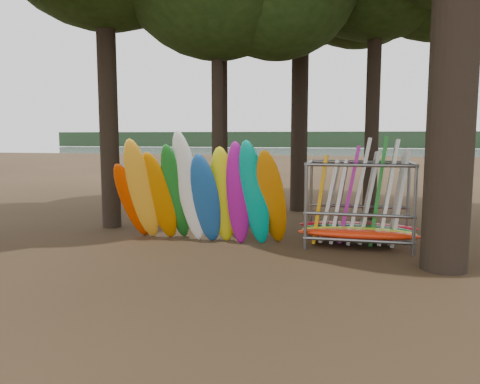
# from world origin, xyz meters

# --- Properties ---
(ground) EXTENTS (120.00, 120.00, 0.00)m
(ground) POSITION_xyz_m (0.00, 0.00, 0.00)
(ground) COLOR #47331E
(ground) RESTS_ON ground
(lake) EXTENTS (160.00, 160.00, 0.00)m
(lake) POSITION_xyz_m (0.00, 60.00, 0.00)
(lake) COLOR gray
(lake) RESTS_ON ground
(far_shore) EXTENTS (160.00, 4.00, 4.00)m
(far_shore) POSITION_xyz_m (0.00, 110.00, 2.00)
(far_shore) COLOR black
(far_shore) RESTS_ON ground
(kayak_row) EXTENTS (4.80, 2.14, 3.18)m
(kayak_row) POSITION_xyz_m (-1.57, 1.05, 1.33)
(kayak_row) COLOR #E93C00
(kayak_row) RESTS_ON ground
(storage_rack) EXTENTS (3.20, 1.58, 2.90)m
(storage_rack) POSITION_xyz_m (2.54, 1.97, 1.04)
(storage_rack) COLOR slate
(storage_rack) RESTS_ON ground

